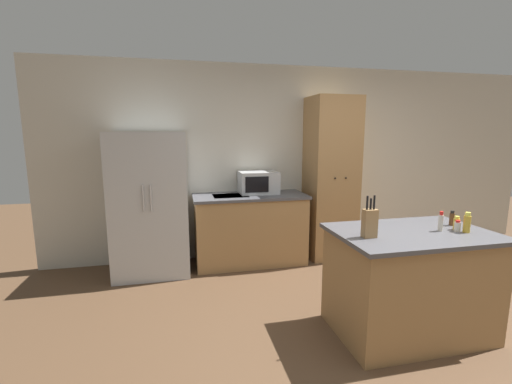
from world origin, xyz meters
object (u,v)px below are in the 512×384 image
Objects in this scene: refrigerator at (150,204)px; spice_bottle_short_red at (457,226)px; knife_block at (370,223)px; spice_bottle_amber_oil at (467,223)px; microwave at (258,182)px; spice_bottle_tall_dark at (452,219)px; pantry_cabinet at (331,179)px; spice_bottle_green_herb at (441,222)px; spice_bottle_pale_salt at (456,223)px.

refrigerator reaches higher than spice_bottle_short_red.
knife_block is at bearing -46.95° from refrigerator.
spice_bottle_amber_oil is at bearing -36.69° from refrigerator.
microwave is 3.81× the size of spice_bottle_tall_dark.
refrigerator is 3.40× the size of microwave.
pantry_cabinet is 1.85m from spice_bottle_tall_dark.
spice_bottle_green_herb is at bearing -37.44° from refrigerator.
microwave is 2.40m from spice_bottle_short_red.
pantry_cabinet reaches higher than spice_bottle_amber_oil.
spice_bottle_tall_dark is at bearing -80.19° from pantry_cabinet.
spice_bottle_amber_oil is (0.26, -2.03, -0.12)m from pantry_cabinet.
refrigerator is 3.22m from spice_bottle_pale_salt.
spice_bottle_tall_dark is 1.14× the size of spice_bottle_pale_salt.
spice_bottle_short_red is at bearing -1.18° from knife_block.
spice_bottle_amber_oil is (0.85, -0.05, -0.04)m from knife_block.
knife_block is 0.92m from spice_bottle_tall_dark.
refrigerator reaches higher than microwave.
refrigerator is at bearing 142.56° from spice_bottle_green_herb.
spice_bottle_amber_oil is 1.01× the size of spice_bottle_green_herb.
pantry_cabinet is at bearing 97.40° from spice_bottle_amber_oil.
spice_bottle_pale_salt is (1.24, -2.02, -0.11)m from microwave.
spice_bottle_pale_salt is at bearing -118.52° from spice_bottle_tall_dark.
spice_bottle_tall_dark is 0.22m from spice_bottle_amber_oil.
microwave is at bearing 118.12° from spice_bottle_green_herb.
knife_block is at bearing -78.73° from microwave.
refrigerator is at bearing 143.28° from spice_bottle_short_red.
knife_block reaches higher than spice_bottle_short_red.
refrigerator is 2.61m from knife_block.
spice_bottle_amber_oil is at bearing -59.10° from microwave.
pantry_cabinet is at bearing 96.02° from spice_bottle_short_red.
knife_block reaches higher than spice_bottle_tall_dark.
spice_bottle_tall_dark is 0.79× the size of spice_bottle_amber_oil.
spice_bottle_short_red is at bearing -83.98° from pantry_cabinet.
spice_bottle_green_herb reaches higher than spice_bottle_tall_dark.
microwave is at bearing 175.63° from pantry_cabinet.
spice_bottle_short_red is at bearing -125.47° from spice_bottle_pale_salt.
microwave is at bearing 101.27° from knife_block.
spice_bottle_amber_oil reaches higher than spice_bottle_short_red.
knife_block is 0.85m from spice_bottle_amber_oil.
spice_bottle_green_herb reaches higher than spice_bottle_short_red.
spice_bottle_short_red is at bearing 144.77° from spice_bottle_amber_oil.
spice_bottle_short_red is 0.57× the size of spice_bottle_amber_oil.
knife_block reaches higher than spice_bottle_green_herb.
spice_bottle_green_herb is at bearing -61.88° from microwave.
spice_bottle_short_red is 0.14m from spice_bottle_green_herb.
spice_bottle_pale_salt is (0.16, 0.00, -0.02)m from spice_bottle_green_herb.
refrigerator is at bearing 133.05° from knife_block.
spice_bottle_pale_salt is at bearing -58.39° from microwave.
refrigerator is at bearing 143.31° from spice_bottle_amber_oil.
microwave is 4.33× the size of spice_bottle_pale_salt.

